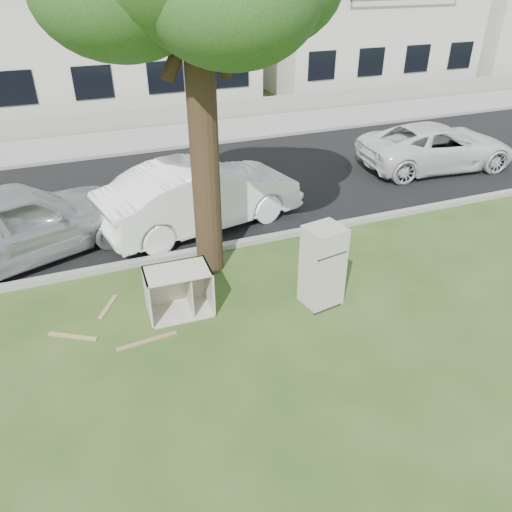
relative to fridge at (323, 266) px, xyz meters
name	(u,v)px	position (x,y,z in m)	size (l,w,h in m)	color
ground	(260,312)	(-1.16, 0.10, -0.78)	(120.00, 120.00, 0.00)	#274619
road	(181,190)	(-1.16, 6.10, -0.77)	(120.00, 7.00, 0.01)	black
kerb_near	(219,249)	(-1.16, 2.55, -0.78)	(120.00, 0.18, 0.12)	gray
kerb_far	(155,151)	(-1.16, 9.65, -0.78)	(120.00, 0.18, 0.12)	gray
sidewalk	(147,139)	(-1.16, 11.10, -0.77)	(120.00, 2.80, 0.01)	gray
low_wall	(138,118)	(-1.16, 12.70, -0.43)	(120.00, 0.15, 0.70)	gray
townhouse_center	(108,10)	(-1.16, 17.60, 2.95)	(11.22, 8.16, 7.44)	silver
townhouse_right	(353,9)	(10.84, 17.60, 2.65)	(10.20, 8.16, 6.84)	silver
fridge	(323,266)	(0.00, 0.00, 0.00)	(0.64, 0.59, 1.55)	beige
cabinet	(179,292)	(-2.52, 0.63, -0.33)	(1.14, 0.71, 0.89)	silver
plank_a	(147,341)	(-3.24, 0.02, -0.76)	(1.03, 0.08, 0.02)	#9D724C
plank_b	(73,336)	(-4.40, 0.60, -0.76)	(0.87, 0.09, 0.02)	#9D8752
plank_c	(108,306)	(-3.73, 1.26, -0.77)	(0.73, 0.08, 0.02)	tan
car_center	(201,195)	(-1.18, 3.82, 0.02)	(1.68, 4.81, 1.59)	white
car_right	(438,146)	(6.60, 5.02, -0.11)	(2.20, 4.78, 1.33)	silver
car_left	(16,223)	(-5.17, 3.72, 0.06)	(1.97, 4.89, 1.67)	#A3A6AA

